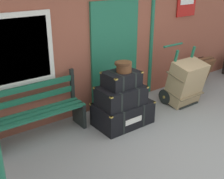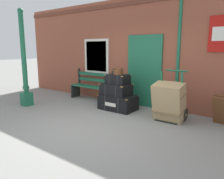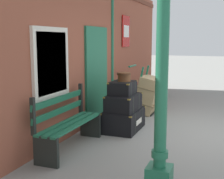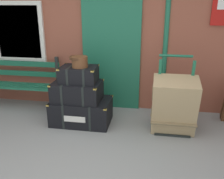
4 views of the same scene
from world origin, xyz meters
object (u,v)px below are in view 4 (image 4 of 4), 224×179
(round_hatbox, at_px, (79,61))
(large_brown_trunk, at_px, (174,105))
(porters_trolley, at_px, (172,112))
(platform_bench, at_px, (20,85))
(steamer_trunk_top, at_px, (79,74))
(steamer_trunk_middle, at_px, (77,91))
(steamer_trunk_base, at_px, (82,111))

(round_hatbox, distance_m, large_brown_trunk, 1.67)
(porters_trolley, bearing_deg, large_brown_trunk, -90.00)
(platform_bench, xyz_separation_m, round_hatbox, (1.41, -0.51, 0.66))
(steamer_trunk_top, relative_size, round_hatbox, 2.06)
(large_brown_trunk, bearing_deg, porters_trolley, 90.00)
(steamer_trunk_middle, xyz_separation_m, round_hatbox, (0.06, 0.01, 0.52))
(round_hatbox, distance_m, porters_trolley, 1.76)
(steamer_trunk_top, bearing_deg, large_brown_trunk, -4.55)
(steamer_trunk_middle, xyz_separation_m, porters_trolley, (1.61, 0.08, -0.31))
(large_brown_trunk, bearing_deg, platform_bench, 168.38)
(platform_bench, relative_size, steamer_trunk_top, 2.60)
(steamer_trunk_base, distance_m, large_brown_trunk, 1.57)
(steamer_trunk_top, xyz_separation_m, porters_trolley, (1.57, 0.05, -0.60))
(round_hatbox, bearing_deg, porters_trolley, 2.70)
(steamer_trunk_middle, distance_m, porters_trolley, 1.64)
(steamer_trunk_base, distance_m, steamer_trunk_middle, 0.37)
(platform_bench, xyz_separation_m, steamer_trunk_middle, (1.35, -0.51, 0.14))
(steamer_trunk_top, distance_m, large_brown_trunk, 1.63)
(steamer_trunk_top, height_order, porters_trolley, porters_trolley)
(platform_bench, xyz_separation_m, porters_trolley, (2.96, -0.43, -0.17))
(round_hatbox, bearing_deg, platform_bench, 160.23)
(steamer_trunk_top, distance_m, round_hatbox, 0.24)
(porters_trolley, bearing_deg, steamer_trunk_middle, -177.18)
(steamer_trunk_base, height_order, porters_trolley, porters_trolley)
(platform_bench, bearing_deg, steamer_trunk_middle, -20.77)
(round_hatbox, xyz_separation_m, porters_trolley, (1.55, 0.07, -0.83))
(steamer_trunk_top, xyz_separation_m, round_hatbox, (0.03, -0.02, 0.23))
(steamer_trunk_top, bearing_deg, platform_bench, 160.77)
(platform_bench, distance_m, steamer_trunk_top, 1.53)
(round_hatbox, relative_size, large_brown_trunk, 0.31)
(steamer_trunk_middle, relative_size, porters_trolley, 0.69)
(porters_trolley, bearing_deg, steamer_trunk_base, -177.56)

